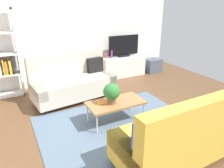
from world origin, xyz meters
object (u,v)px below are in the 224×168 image
at_px(potted_plant, 112,92).
at_px(storage_trunk, 153,65).
at_px(coffee_table, 116,103).
at_px(tv, 124,46).
at_px(vase_0, 106,56).
at_px(table_book_0, 103,102).
at_px(couch_beige, 73,81).
at_px(bottle_0, 112,54).
at_px(couch_green, 181,136).
at_px(tv_console, 123,66).

bearing_deg(potted_plant, storage_trunk, 39.54).
relative_size(coffee_table, tv, 1.10).
relative_size(potted_plant, vase_0, 2.90).
bearing_deg(table_book_0, storage_trunk, 37.01).
relative_size(couch_beige, bottle_0, 8.57).
relative_size(couch_beige, storage_trunk, 3.82).
height_order(couch_green, table_book_0, couch_green).
relative_size(couch_green, tv, 1.92).
distance_m(coffee_table, storage_trunk, 3.44).
bearing_deg(couch_green, tv, 70.56).
distance_m(couch_green, vase_0, 3.86).
bearing_deg(storage_trunk, couch_beige, -165.06).
relative_size(couch_beige, vase_0, 14.46).
height_order(couch_beige, potted_plant, couch_beige).
bearing_deg(storage_trunk, bottle_0, 177.75).
distance_m(tv_console, potted_plant, 2.86).
xyz_separation_m(couch_beige, potted_plant, (0.30, -1.44, 0.20)).
bearing_deg(potted_plant, tv, 55.21).
relative_size(couch_green, potted_plant, 4.82).
distance_m(table_book_0, bottle_0, 2.59).
distance_m(storage_trunk, vase_0, 1.76).
height_order(couch_beige, vase_0, couch_beige).
distance_m(tv, potted_plant, 2.84).
xyz_separation_m(couch_green, coffee_table, (-0.28, 1.42, -0.05)).
relative_size(couch_beige, couch_green, 1.04).
bearing_deg(storage_trunk, tv_console, 174.81).
bearing_deg(tv_console, storage_trunk, -5.19).
xyz_separation_m(couch_beige, tv, (1.91, 0.88, 0.51)).
distance_m(couch_beige, tv, 2.16).
height_order(storage_trunk, bottle_0, bottle_0).
bearing_deg(bottle_0, tv, 2.68).
distance_m(couch_green, tv_console, 3.94).
height_order(potted_plant, table_book_0, potted_plant).
bearing_deg(couch_beige, tv_console, -161.41).
bearing_deg(couch_beige, storage_trunk, -171.78).
distance_m(couch_beige, potted_plant, 1.48).
relative_size(tv_console, tv, 1.40).
relative_size(tv, table_book_0, 4.17).
relative_size(vase_0, bottle_0, 0.59).
xyz_separation_m(tv, potted_plant, (-1.61, -2.32, -0.31)).
bearing_deg(bottle_0, tv_console, 5.36).
height_order(coffee_table, storage_trunk, storage_trunk).
height_order(couch_beige, coffee_table, couch_beige).
bearing_deg(couch_green, table_book_0, 107.67).
bearing_deg(vase_0, tv_console, -4.93).
distance_m(couch_beige, tv_console, 2.12).
relative_size(tv_console, vase_0, 10.20).
distance_m(couch_green, tv, 3.96).
bearing_deg(storage_trunk, vase_0, 174.90).
xyz_separation_m(tv, storage_trunk, (1.10, -0.08, -0.73)).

